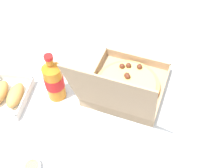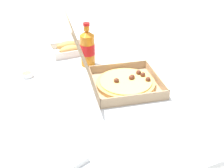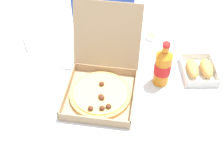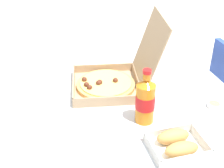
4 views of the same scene
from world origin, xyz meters
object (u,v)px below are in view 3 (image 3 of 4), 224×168
Objects in this scene: paper_menu at (17,93)px; dipping_sauce_cup at (151,37)px; napkin_pile at (36,41)px; chair at (104,32)px; pizza_box_open at (101,84)px; cola_bottle at (163,67)px; bread_side_box at (199,69)px.

dipping_sauce_cup is at bearing 35.61° from paper_menu.
dipping_sauce_cup is at bearing 2.09° from napkin_pile.
chair is 0.87m from paper_menu.
dipping_sauce_cup is (0.26, 0.36, -0.03)m from pizza_box_open.
cola_bottle reaches higher than dipping_sauce_cup.
paper_menu is at bearing 179.98° from pizza_box_open.
pizza_box_open is 7.73× the size of dipping_sauce_cup.
pizza_box_open is 1.93× the size of cola_bottle.
cola_bottle is at bearing -164.86° from bread_side_box.
bread_side_box is at bearing 15.14° from cola_bottle.
cola_bottle is 0.67m from napkin_pile.
dipping_sauce_cup is (0.25, -0.38, 0.26)m from chair.
pizza_box_open is (-0.01, -0.75, 0.29)m from chair.
bread_side_box reaches higher than napkin_pile.
pizza_box_open is at bearing -90.73° from chair.
pizza_box_open reaches higher than bread_side_box.
paper_menu is 0.73m from dipping_sauce_cup.
cola_bottle is at bearing 11.09° from pizza_box_open.
pizza_box_open is 0.37m from paper_menu.
chair reaches higher than napkin_pile.
chair is 1.92× the size of pizza_box_open.
napkin_pile is at bearing 163.19° from bread_side_box.
napkin_pile is 1.96× the size of dipping_sauce_cup.
bread_side_box is 0.91× the size of paper_menu.
cola_bottle reaches higher than napkin_pile.
pizza_box_open is 0.27m from cola_bottle.
bread_side_box is 3.40× the size of dipping_sauce_cup.
paper_menu is 1.91× the size of napkin_pile.
pizza_box_open reaches higher than paper_menu.
pizza_box_open is 2.28× the size of bread_side_box.
dipping_sauce_cup is at bearing -56.75° from chair.
chair is at bearing 124.41° from bread_side_box.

